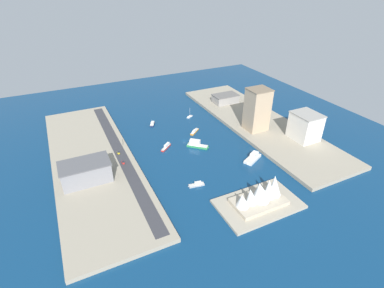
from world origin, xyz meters
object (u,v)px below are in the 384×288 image
apartment_midrise_tan (257,110)px  opera_landmark (260,194)px  pickup_red (123,162)px  sailboat_small_white (190,117)px  traffic_light_waterfront (123,141)px  yacht_sleek_gray (197,184)px  warehouse_low_gray (86,172)px  water_taxi_orange (194,131)px  carpark_squat_concrete (225,99)px  patrol_launch_navy (152,124)px  taxi_yellow_cab (118,153)px  ferry_white_commuter (253,158)px  ferry_green_doubledeck (196,144)px  hotel_broad_white (305,126)px  tugboat_red (166,147)px

apartment_midrise_tan → opera_landmark: apartment_midrise_tan is taller
pickup_red → sailboat_small_white: bearing=-145.4°
apartment_midrise_tan → traffic_light_waterfront: 142.81m
yacht_sleek_gray → apartment_midrise_tan: apartment_midrise_tan is taller
sailboat_small_white → warehouse_low_gray: bearing=31.3°
pickup_red → opera_landmark: opera_landmark is taller
water_taxi_orange → carpark_squat_concrete: bearing=-143.7°
patrol_launch_navy → yacht_sleek_gray: size_ratio=0.87×
opera_landmark → water_taxi_orange: bearing=-93.4°
yacht_sleek_gray → taxi_yellow_cab: size_ratio=3.06×
ferry_white_commuter → water_taxi_orange: size_ratio=1.55×
patrol_launch_navy → water_taxi_orange: bearing=133.9°
ferry_green_doubledeck → hotel_broad_white: (-103.74, 37.32, 14.28)m
ferry_white_commuter → hotel_broad_white: hotel_broad_white is taller
opera_landmark → warehouse_low_gray: bearing=-36.7°
patrol_launch_navy → apartment_midrise_tan: size_ratio=0.27×
water_taxi_orange → hotel_broad_white: 114.17m
sailboat_small_white → ferry_white_commuter: size_ratio=0.52×
yacht_sleek_gray → pickup_red: bearing=-48.8°
carpark_squat_concrete → pickup_red: (156.91, 82.28, -4.42)m
apartment_midrise_tan → traffic_light_waterfront: bearing=-11.2°
apartment_midrise_tan → taxi_yellow_cab: size_ratio=9.75×
tugboat_red → opera_landmark: 112.57m
ferry_white_commuter → hotel_broad_white: 68.80m
ferry_white_commuter → apartment_midrise_tan: size_ratio=0.49×
yacht_sleek_gray → warehouse_low_gray: 90.70m
apartment_midrise_tan → patrol_launch_navy: bearing=-33.6°
tugboat_red → hotel_broad_white: size_ratio=0.51×
patrol_launch_navy → traffic_light_waterfront: traffic_light_waterfront is taller
sailboat_small_white → carpark_squat_concrete: 60.91m
ferry_green_doubledeck → apartment_midrise_tan: apartment_midrise_tan is taller
traffic_light_waterfront → yacht_sleek_gray: bearing=114.7°
apartment_midrise_tan → carpark_squat_concrete: bearing=-97.3°
opera_landmark → pickup_red: bearing=-50.1°
patrol_launch_navy → ferry_green_doubledeck: 69.58m
sailboat_small_white → hotel_broad_white: bearing=127.7°
sailboat_small_white → taxi_yellow_cab: size_ratio=2.46×
opera_landmark → hotel_broad_white: bearing=-149.3°
water_taxi_orange → hotel_broad_white: size_ratio=0.52×
apartment_midrise_tan → hotel_broad_white: 50.88m
apartment_midrise_tan → taxi_yellow_cab: (146.70, -14.64, -21.80)m
carpark_squat_concrete → taxi_yellow_cab: bearing=22.2°
water_taxi_orange → opera_landmark: (7.42, 124.89, 9.35)m
sailboat_small_white → pickup_red: size_ratio=2.25×
water_taxi_orange → opera_landmark: bearing=86.6°
warehouse_low_gray → traffic_light_waterfront: 58.90m
sailboat_small_white → tugboat_red: size_ratio=0.81×
apartment_midrise_tan → warehouse_low_gray: size_ratio=1.14×
carpark_squat_concrete → apartment_midrise_tan: size_ratio=0.71×
ferry_green_doubledeck → opera_landmark: opera_landmark is taller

